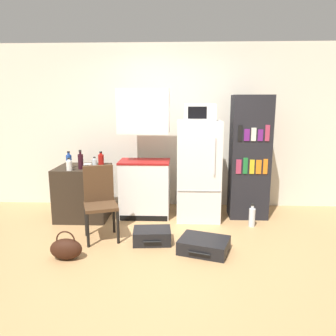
# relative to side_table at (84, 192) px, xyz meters

# --- Properties ---
(ground_plane) EXTENTS (24.00, 24.00, 0.00)m
(ground_plane) POSITION_rel_side_table_xyz_m (1.26, -1.26, -0.39)
(ground_plane) COLOR tan
(wall_back) EXTENTS (6.40, 0.10, 2.65)m
(wall_back) POSITION_rel_side_table_xyz_m (1.46, 0.74, 0.93)
(wall_back) COLOR silver
(wall_back) RESTS_ON ground_plane
(side_table) EXTENTS (0.75, 0.69, 0.79)m
(side_table) POSITION_rel_side_table_xyz_m (0.00, 0.00, 0.00)
(side_table) COLOR #2D2319
(side_table) RESTS_ON ground_plane
(kitchen_hutch) EXTENTS (0.76, 0.48, 1.92)m
(kitchen_hutch) POSITION_rel_side_table_xyz_m (0.92, 0.11, 0.49)
(kitchen_hutch) COLOR white
(kitchen_hutch) RESTS_ON ground_plane
(refrigerator) EXTENTS (0.63, 0.61, 1.47)m
(refrigerator) POSITION_rel_side_table_xyz_m (1.73, 0.05, 0.34)
(refrigerator) COLOR white
(refrigerator) RESTS_ON ground_plane
(microwave) EXTENTS (0.45, 0.35, 0.24)m
(microwave) POSITION_rel_side_table_xyz_m (1.73, 0.05, 1.20)
(microwave) COLOR silver
(microwave) RESTS_ON refrigerator
(bookshelf) EXTENTS (0.57, 0.40, 1.83)m
(bookshelf) POSITION_rel_side_table_xyz_m (2.49, 0.15, 0.52)
(bookshelf) COLOR black
(bookshelf) RESTS_ON ground_plane
(bottle_clear_short) EXTENTS (0.07, 0.07, 0.16)m
(bottle_clear_short) POSITION_rel_side_table_xyz_m (0.21, -0.07, 0.46)
(bottle_clear_short) COLOR silver
(bottle_clear_short) RESTS_ON side_table
(bottle_milk_white) EXTENTS (0.08, 0.08, 0.18)m
(bottle_milk_white) POSITION_rel_side_table_xyz_m (-0.10, -0.26, 0.47)
(bottle_milk_white) COLOR white
(bottle_milk_white) RESTS_ON side_table
(bottle_ketchup_red) EXTENTS (0.09, 0.09, 0.21)m
(bottle_ketchup_red) POSITION_rel_side_table_xyz_m (0.25, 0.15, 0.48)
(bottle_ketchup_red) COLOR #AD1914
(bottle_ketchup_red) RESTS_ON side_table
(bottle_wine_dark) EXTENTS (0.08, 0.08, 0.28)m
(bottle_wine_dark) POSITION_rel_side_table_xyz_m (0.03, -0.16, 0.51)
(bottle_wine_dark) COLOR black
(bottle_wine_dark) RESTS_ON side_table
(bottle_blue_soda) EXTENTS (0.08, 0.08, 0.25)m
(bottle_blue_soda) POSITION_rel_side_table_xyz_m (-0.16, -0.11, 0.50)
(bottle_blue_soda) COLOR #1E47A3
(bottle_blue_soda) RESTS_ON side_table
(bowl) EXTENTS (0.14, 0.14, 0.04)m
(bowl) POSITION_rel_side_table_xyz_m (0.07, 0.02, 0.41)
(bowl) COLOR silver
(bowl) RESTS_ON side_table
(chair) EXTENTS (0.51, 0.51, 0.94)m
(chair) POSITION_rel_side_table_xyz_m (0.43, -0.72, 0.15)
(chair) COLOR black
(chair) RESTS_ON ground_plane
(suitcase_large_flat) EXTENTS (0.66, 0.57, 0.16)m
(suitcase_large_flat) POSITION_rel_side_table_xyz_m (1.75, -1.11, -0.31)
(suitcase_large_flat) COLOR black
(suitcase_large_flat) RESTS_ON ground_plane
(suitcase_small_flat) EXTENTS (0.49, 0.39, 0.18)m
(suitcase_small_flat) POSITION_rel_side_table_xyz_m (1.12, -0.88, -0.30)
(suitcase_small_flat) COLOR black
(suitcase_small_flat) RESTS_ON ground_plane
(handbag) EXTENTS (0.36, 0.20, 0.33)m
(handbag) POSITION_rel_side_table_xyz_m (0.19, -1.36, -0.27)
(handbag) COLOR #33190F
(handbag) RESTS_ON ground_plane
(water_bottle_front) EXTENTS (0.09, 0.09, 0.34)m
(water_bottle_front) POSITION_rel_side_table_xyz_m (2.48, -0.27, -0.25)
(water_bottle_front) COLOR silver
(water_bottle_front) RESTS_ON ground_plane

